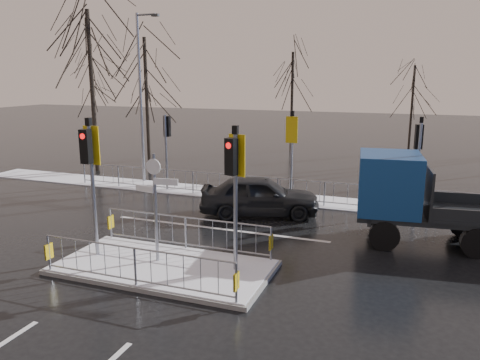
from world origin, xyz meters
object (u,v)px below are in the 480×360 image
(traffic_island, at_px, (163,256))
(flatbed_truck, at_px, (417,197))
(car_far_lane, at_px, (260,196))
(street_lamp_left, at_px, (142,92))

(traffic_island, bearing_deg, flatbed_truck, 36.26)
(car_far_lane, distance_m, flatbed_truck, 5.79)
(car_far_lane, relative_size, street_lamp_left, 0.55)
(flatbed_truck, distance_m, street_lamp_left, 14.08)
(car_far_lane, bearing_deg, street_lamp_left, 46.16)
(street_lamp_left, bearing_deg, car_far_lane, -26.17)
(car_far_lane, xyz_separation_m, flatbed_truck, (5.63, -1.11, 0.75))
(street_lamp_left, bearing_deg, flatbed_truck, -19.99)
(traffic_island, distance_m, car_far_lane, 5.98)
(car_far_lane, bearing_deg, flatbed_truck, -118.87)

